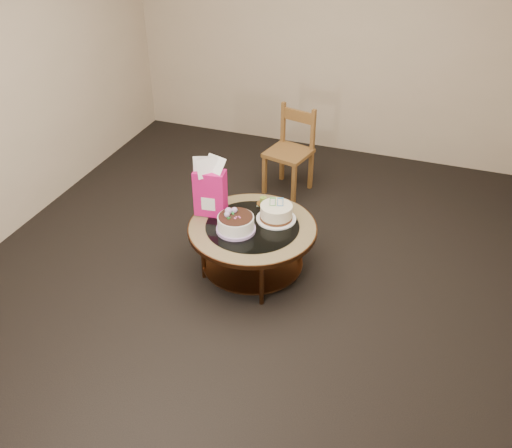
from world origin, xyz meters
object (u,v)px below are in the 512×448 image
(gift_bag, at_px, (210,187))
(dining_chair, at_px, (290,151))
(decorated_cake, at_px, (236,224))
(cream_cake, at_px, (276,213))
(coffee_table, at_px, (252,234))

(gift_bag, height_order, dining_chair, gift_bag)
(decorated_cake, xyz_separation_m, gift_bag, (-0.28, 0.17, 0.18))
(cream_cake, bearing_deg, coffee_table, -151.18)
(dining_chair, bearing_deg, decorated_cake, -75.78)
(decorated_cake, relative_size, gift_bag, 0.63)
(coffee_table, distance_m, dining_chair, 1.41)
(gift_bag, bearing_deg, dining_chair, 72.48)
(dining_chair, bearing_deg, cream_cake, -64.63)
(dining_chair, bearing_deg, coffee_table, -71.73)
(gift_bag, relative_size, dining_chair, 0.58)
(cream_cake, height_order, dining_chair, dining_chair)
(cream_cake, relative_size, dining_chair, 0.37)
(decorated_cake, bearing_deg, gift_bag, 149.09)
(dining_chair, bearing_deg, gift_bag, -87.40)
(coffee_table, xyz_separation_m, gift_bag, (-0.38, 0.06, 0.32))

